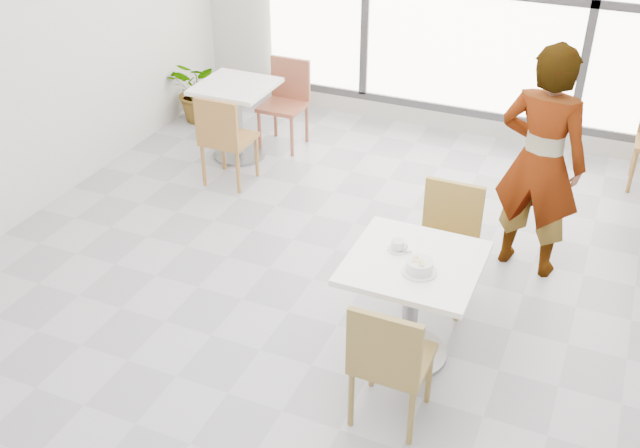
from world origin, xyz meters
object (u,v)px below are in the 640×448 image
at_px(main_table, 412,290).
at_px(bg_chair_left_far, 286,97).
at_px(chair_far, 447,235).
at_px(person, 541,162).
at_px(oatmeal_bowl, 420,266).
at_px(chair_near, 389,358).
at_px(bg_chair_left_near, 224,135).
at_px(coffee_cup, 398,246).
at_px(bg_table_left, 237,110).
at_px(plant_left, 200,91).

bearing_deg(main_table, bg_chair_left_far, 129.10).
xyz_separation_m(chair_far, person, (0.49, 0.62, 0.39)).
bearing_deg(person, oatmeal_bowl, 83.37).
bearing_deg(bg_chair_left_far, person, -25.49).
bearing_deg(chair_near, person, -102.86).
distance_m(oatmeal_bowl, bg_chair_left_near, 2.88).
height_order(main_table, chair_far, chair_far).
bearing_deg(bg_chair_left_near, chair_near, 136.38).
distance_m(main_table, coffee_cup, 0.30).
height_order(main_table, chair_near, chair_near).
distance_m(chair_far, person, 0.88).
bearing_deg(chair_near, chair_far, -88.50).
bearing_deg(bg_chair_left_far, coffee_cup, -51.90).
distance_m(bg_table_left, bg_chair_left_near, 0.61).
xyz_separation_m(main_table, coffee_cup, (-0.13, 0.07, 0.26)).
bearing_deg(person, main_table, 79.70).
distance_m(chair_far, oatmeal_bowl, 0.91).
xyz_separation_m(bg_table_left, bg_chair_left_near, (0.19, -0.58, 0.01)).
bearing_deg(person, plant_left, -10.10).
bearing_deg(bg_chair_left_far, chair_far, -41.03).
bearing_deg(person, coffee_cup, 73.95).
xyz_separation_m(chair_far, plant_left, (-3.26, 2.02, -0.15)).
distance_m(bg_chair_left_near, plant_left, 1.55).
xyz_separation_m(coffee_cup, bg_chair_left_near, (-2.12, 1.51, -0.28)).
height_order(chair_far, coffee_cup, chair_far).
relative_size(bg_table_left, bg_chair_left_far, 0.86).
xyz_separation_m(main_table, bg_table_left, (-2.44, 2.16, -0.04)).
bearing_deg(plant_left, coffee_cup, -40.96).
relative_size(main_table, chair_far, 0.92).
bearing_deg(oatmeal_bowl, person, 72.95).
relative_size(person, bg_table_left, 2.37).
xyz_separation_m(coffee_cup, plant_left, (-3.11, 2.70, -0.43)).
height_order(oatmeal_bowl, person, person).
height_order(main_table, bg_chair_left_near, bg_chair_left_near).
bearing_deg(bg_table_left, bg_chair_left_near, -71.90).
xyz_separation_m(chair_near, person, (0.45, 1.99, 0.39)).
height_order(chair_far, bg_chair_left_near, same).
distance_m(main_table, bg_chair_left_far, 3.38).
bearing_deg(main_table, coffee_cup, 152.10).
height_order(oatmeal_bowl, coffee_cup, oatmeal_bowl).
distance_m(chair_near, plant_left, 4.73).
bearing_deg(coffee_cup, oatmeal_bowl, -43.02).
xyz_separation_m(chair_near, bg_chair_left_near, (-2.31, 2.21, 0.00)).
height_order(person, bg_table_left, person).
height_order(person, bg_chair_left_far, person).
bearing_deg(bg_chair_left_near, person, 175.46).
bearing_deg(coffee_cup, bg_chair_left_far, 128.10).
height_order(coffee_cup, bg_table_left, coffee_cup).
distance_m(chair_near, bg_chair_left_near, 3.20).
xyz_separation_m(main_table, chair_far, (0.03, 0.75, -0.02)).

